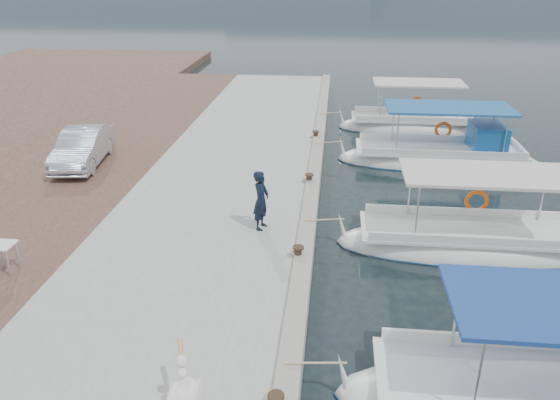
{
  "coord_description": "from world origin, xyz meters",
  "views": [
    {
      "loc": [
        0.41,
        -10.21,
        7.18
      ],
      "look_at": [
        -1.0,
        3.43,
        1.2
      ],
      "focal_mm": 35.0,
      "sensor_mm": 36.0,
      "label": 1
    }
  ],
  "objects_px": {
    "fishing_caique_e": "(411,127)",
    "parked_car": "(82,147)",
    "fishing_caique_c": "(469,245)",
    "fishing_caique_d": "(441,158)",
    "pelican": "(185,397)",
    "fisherman": "(261,200)"
  },
  "relations": [
    {
      "from": "fishing_caique_c",
      "to": "fishing_caique_e",
      "type": "relative_size",
      "value": 1.07
    },
    {
      "from": "fishing_caique_e",
      "to": "parked_car",
      "type": "height_order",
      "value": "fishing_caique_e"
    },
    {
      "from": "fishing_caique_d",
      "to": "fishing_caique_e",
      "type": "distance_m",
      "value": 4.64
    },
    {
      "from": "fishing_caique_c",
      "to": "fishing_caique_e",
      "type": "xyz_separation_m",
      "value": [
        -0.24,
        11.67,
        0.0
      ]
    },
    {
      "from": "fishing_caique_d",
      "to": "parked_car",
      "type": "bearing_deg",
      "value": -167.48
    },
    {
      "from": "fishing_caique_d",
      "to": "parked_car",
      "type": "xyz_separation_m",
      "value": [
        -13.09,
        -2.91,
        0.95
      ]
    },
    {
      "from": "fishing_caique_d",
      "to": "pelican",
      "type": "height_order",
      "value": "fishing_caique_d"
    },
    {
      "from": "pelican",
      "to": "parked_car",
      "type": "bearing_deg",
      "value": 120.73
    },
    {
      "from": "pelican",
      "to": "fisherman",
      "type": "height_order",
      "value": "fisherman"
    },
    {
      "from": "fishing_caique_d",
      "to": "parked_car",
      "type": "distance_m",
      "value": 13.44
    },
    {
      "from": "fishing_caique_c",
      "to": "fishing_caique_d",
      "type": "relative_size",
      "value": 0.93
    },
    {
      "from": "fishing_caique_e",
      "to": "fishing_caique_c",
      "type": "bearing_deg",
      "value": -88.84
    },
    {
      "from": "fishing_caique_c",
      "to": "pelican",
      "type": "height_order",
      "value": "fishing_caique_c"
    },
    {
      "from": "fishing_caique_e",
      "to": "fisherman",
      "type": "bearing_deg",
      "value": -114.43
    },
    {
      "from": "fishing_caique_c",
      "to": "fisherman",
      "type": "height_order",
      "value": "fishing_caique_c"
    },
    {
      "from": "fisherman",
      "to": "fishing_caique_c",
      "type": "bearing_deg",
      "value": -74.0
    },
    {
      "from": "fishing_caique_c",
      "to": "parked_car",
      "type": "distance_m",
      "value": 13.41
    },
    {
      "from": "pelican",
      "to": "parked_car",
      "type": "relative_size",
      "value": 0.36
    },
    {
      "from": "fishing_caique_c",
      "to": "fishing_caique_d",
      "type": "xyz_separation_m",
      "value": [
        0.38,
        7.08,
        0.06
      ]
    },
    {
      "from": "fishing_caique_c",
      "to": "fishing_caique_d",
      "type": "bearing_deg",
      "value": 86.9
    },
    {
      "from": "fishing_caique_c",
      "to": "parked_car",
      "type": "relative_size",
      "value": 1.88
    },
    {
      "from": "fishing_caique_d",
      "to": "fishing_caique_e",
      "type": "height_order",
      "value": "same"
    }
  ]
}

